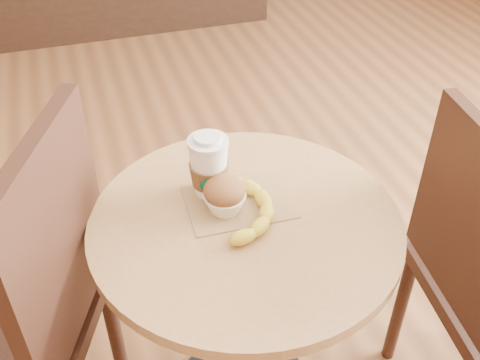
{
  "coord_description": "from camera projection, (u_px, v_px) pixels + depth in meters",
  "views": [
    {
      "loc": [
        -0.28,
        -0.79,
        1.59
      ],
      "look_at": [
        0.02,
        0.14,
        0.83
      ],
      "focal_mm": 42.0,
      "sensor_mm": 36.0,
      "label": 1
    }
  ],
  "objects": [
    {
      "name": "cafe_table",
      "position": [
        245.0,
        283.0,
        1.39
      ],
      "size": [
        0.71,
        0.71,
        0.75
      ],
      "color": "black",
      "rests_on": "ground"
    },
    {
      "name": "muffin",
      "position": [
        225.0,
        195.0,
        1.25
      ],
      "size": [
        0.1,
        0.1,
        0.09
      ],
      "color": "white",
      "rests_on": "kraft_bag"
    },
    {
      "name": "chair_left",
      "position": [
        20.0,
        311.0,
        1.28
      ],
      "size": [
        0.6,
        0.6,
        1.04
      ],
      "rotation": [
        0.0,
        0.0,
        -1.97
      ],
      "color": "#321A11",
      "rests_on": "ground"
    },
    {
      "name": "banana",
      "position": [
        248.0,
        206.0,
        1.26
      ],
      "size": [
        0.21,
        0.28,
        0.03
      ],
      "primitive_type": null,
      "rotation": [
        0.0,
        0.0,
        -0.27
      ],
      "color": "gold",
      "rests_on": "kraft_bag"
    },
    {
      "name": "kraft_bag",
      "position": [
        239.0,
        202.0,
        1.3
      ],
      "size": [
        0.25,
        0.19,
        0.0
      ],
      "primitive_type": "cube",
      "rotation": [
        0.0,
        0.0,
        -0.03
      ],
      "color": "olive",
      "rests_on": "cafe_table"
    },
    {
      "name": "coffee_cup",
      "position": [
        209.0,
        168.0,
        1.29
      ],
      "size": [
        0.09,
        0.1,
        0.16
      ],
      "rotation": [
        0.0,
        0.0,
        -0.38
      ],
      "color": "white",
      "rests_on": "cafe_table"
    }
  ]
}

